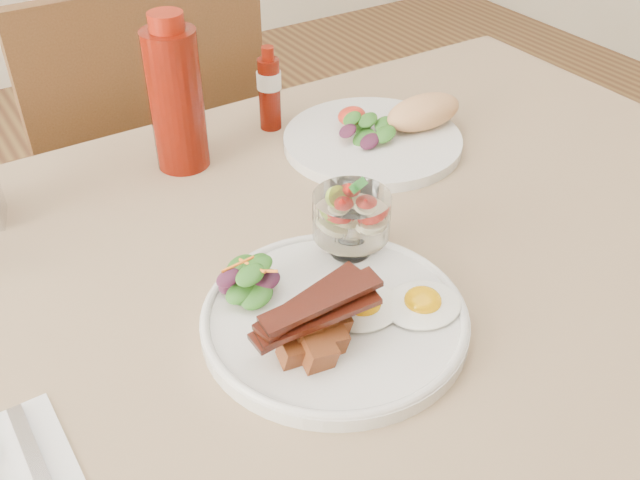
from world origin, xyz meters
TOP-DOWN VIEW (x-y plane):
  - table at (0.00, 0.00)m, footprint 1.33×0.88m
  - chair_far at (0.00, 0.66)m, footprint 0.42×0.42m
  - main_plate at (-0.05, -0.09)m, footprint 0.28×0.28m
  - fried_eggs at (0.01, -0.12)m, footprint 0.15×0.12m
  - bacon_potato_pile at (-0.09, -0.12)m, footprint 0.13×0.08m
  - side_salad at (-0.11, -0.02)m, footprint 0.08×0.08m
  - fruit_cup at (0.03, -0.01)m, footprint 0.09×0.09m
  - second_plate at (0.23, 0.20)m, footprint 0.28×0.26m
  - ketchup_bottle at (-0.05, 0.30)m, footprint 0.09×0.09m
  - hot_sauce_bottle at (0.11, 0.33)m, footprint 0.05×0.05m

SIDE VIEW (x-z plane):
  - chair_far at x=0.00m, z-range 0.06..0.99m
  - table at x=0.00m, z-range 0.29..1.04m
  - main_plate at x=-0.05m, z-range 0.75..0.77m
  - second_plate at x=0.23m, z-range 0.74..0.80m
  - fried_eggs at x=0.01m, z-range 0.76..0.79m
  - side_salad at x=-0.11m, z-range 0.77..0.81m
  - bacon_potato_pile at x=-0.09m, z-range 0.77..0.83m
  - hot_sauce_bottle at x=0.11m, z-range 0.75..0.88m
  - fruit_cup at x=0.03m, z-range 0.77..0.86m
  - ketchup_bottle at x=-0.05m, z-range 0.75..0.96m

